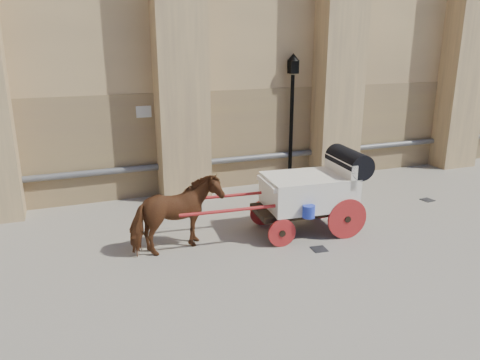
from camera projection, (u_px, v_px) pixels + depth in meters
name	position (u px, v px, depth m)	size (l,w,h in m)	color
ground	(265.00, 238.00, 10.88)	(90.00, 90.00, 0.00)	gray
horse	(176.00, 215.00, 10.01)	(0.90, 1.97, 1.66)	brown
carriage	(314.00, 189.00, 11.05)	(4.55, 1.65, 1.96)	black
street_lamp	(292.00, 116.00, 14.49)	(0.38, 0.38, 4.04)	black
drain_grate_near	(319.00, 249.00, 10.30)	(0.32, 0.32, 0.01)	black
drain_grate_far	(427.00, 200.00, 13.43)	(0.32, 0.32, 0.01)	black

